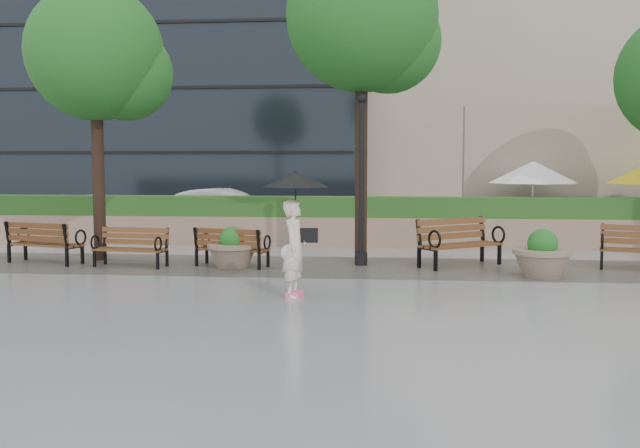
# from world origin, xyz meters

# --- Properties ---
(ground) EXTENTS (100.00, 100.00, 0.00)m
(ground) POSITION_xyz_m (0.00, 0.00, 0.00)
(ground) COLOR gray
(ground) RESTS_ON ground
(cobble_strip) EXTENTS (28.00, 3.20, 0.01)m
(cobble_strip) POSITION_xyz_m (0.00, 3.00, 0.01)
(cobble_strip) COLOR #383330
(cobble_strip) RESTS_ON ground
(hedge_wall) EXTENTS (24.00, 0.80, 1.35)m
(hedge_wall) POSITION_xyz_m (0.00, 7.00, 0.66)
(hedge_wall) COLOR #91755D
(hedge_wall) RESTS_ON ground
(cafe_wall) EXTENTS (10.00, 0.60, 4.00)m
(cafe_wall) POSITION_xyz_m (9.50, 10.00, 2.00)
(cafe_wall) COLOR tan
(cafe_wall) RESTS_ON ground
(cafe_hedge) EXTENTS (8.00, 0.50, 0.90)m
(cafe_hedge) POSITION_xyz_m (9.00, 7.80, 0.45)
(cafe_hedge) COLOR #224617
(cafe_hedge) RESTS_ON ground
(asphalt_street) EXTENTS (40.00, 7.00, 0.00)m
(asphalt_street) POSITION_xyz_m (0.00, 11.00, 0.00)
(asphalt_street) COLOR black
(asphalt_street) RESTS_ON ground
(bench_0) EXTENTS (1.88, 1.18, 0.94)m
(bench_0) POSITION_xyz_m (-5.52, 2.88, 0.28)
(bench_0) COLOR brown
(bench_0) RESTS_ON ground
(bench_1) EXTENTS (1.66, 0.86, 0.85)m
(bench_1) POSITION_xyz_m (-3.39, 2.54, 0.25)
(bench_1) COLOR brown
(bench_1) RESTS_ON ground
(bench_2) EXTENTS (1.71, 1.04, 0.86)m
(bench_2) POSITION_xyz_m (-1.19, 2.76, 0.26)
(bench_2) COLOR brown
(bench_2) RESTS_ON ground
(bench_3) EXTENTS (2.01, 1.78, 1.05)m
(bench_3) POSITION_xyz_m (3.78, 3.34, 0.31)
(bench_3) COLOR brown
(bench_3) RESTS_ON ground
(planter_left) EXTENTS (1.08, 1.08, 0.91)m
(planter_left) POSITION_xyz_m (-1.15, 2.64, 0.35)
(planter_left) COLOR #7F6B56
(planter_left) RESTS_ON ground
(planter_right) EXTENTS (1.16, 1.16, 0.97)m
(planter_right) POSITION_xyz_m (5.28, 2.00, 0.38)
(planter_right) COLOR #7F6B56
(planter_right) RESTS_ON ground
(lamppost) EXTENTS (0.28, 0.28, 3.81)m
(lamppost) POSITION_xyz_m (1.62, 3.30, 1.67)
(lamppost) COLOR black
(lamppost) RESTS_ON ground
(tree_0) EXTENTS (3.24, 3.10, 6.34)m
(tree_0) POSITION_xyz_m (-4.34, 3.59, 4.65)
(tree_0) COLOR black
(tree_0) RESTS_ON ground
(tree_1) EXTENTS (3.50, 3.42, 7.28)m
(tree_1) POSITION_xyz_m (1.74, 3.92, 5.42)
(tree_1) COLOR black
(tree_1) RESTS_ON ground
(patio_umb_white) EXTENTS (2.50, 2.50, 2.30)m
(patio_umb_white) POSITION_xyz_m (6.29, 8.31, 1.99)
(patio_umb_white) COLOR black
(patio_umb_white) RESTS_ON ground
(car_left) EXTENTS (4.52, 2.66, 1.23)m
(car_left) POSITION_xyz_m (-7.03, 9.88, 0.62)
(car_left) COLOR silver
(car_left) RESTS_ON ground
(car_right) EXTENTS (4.56, 2.26, 1.44)m
(car_right) POSITION_xyz_m (-3.01, 9.88, 0.72)
(car_right) COLOR silver
(car_right) RESTS_ON ground
(pedestrian) EXTENTS (1.15, 1.15, 2.12)m
(pedestrian) POSITION_xyz_m (0.63, -0.46, 1.29)
(pedestrian) COLOR #EDE0C7
(pedestrian) RESTS_ON ground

